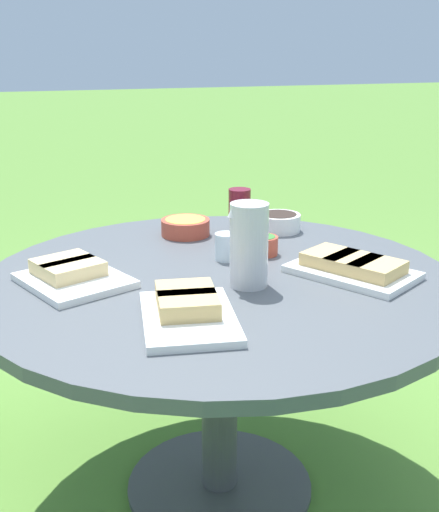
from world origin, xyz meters
name	(u,v)px	position (x,y,z in m)	size (l,w,h in m)	color
ground_plane	(220,486)	(0.00, 0.00, 0.00)	(40.00, 40.00, 0.00)	#5B8C38
dining_table	(220,310)	(0.00, 0.00, 0.61)	(1.37, 1.37, 0.72)	#4C4C51
water_pitcher	(249,245)	(-0.05, 0.10, 0.83)	(0.11, 0.10, 0.23)	silver
wine_glass	(240,204)	(-0.17, -0.27, 0.85)	(0.07, 0.07, 0.19)	silver
platter_bread_main	(71,274)	(0.40, -0.09, 0.74)	(0.33, 0.36, 0.06)	white
platter_charcuterie	(352,267)	(-0.36, 0.13, 0.74)	(0.36, 0.41, 0.06)	white
platter_sandwich_side	(188,309)	(0.18, 0.26, 0.74)	(0.28, 0.36, 0.06)	white
bowl_fries	(185,226)	(-0.03, -0.43, 0.75)	(0.17, 0.17, 0.06)	#B74733
bowl_salad	(263,244)	(-0.20, -0.14, 0.75)	(0.10, 0.10, 0.06)	#B74733
bowl_olives	(279,221)	(-0.36, -0.37, 0.75)	(0.15, 0.15, 0.06)	white
cup_water_near	(226,247)	(-0.07, -0.13, 0.76)	(0.07, 0.07, 0.08)	silver
cup_water_far	(238,212)	(-0.24, -0.48, 0.77)	(0.06, 0.06, 0.10)	silver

